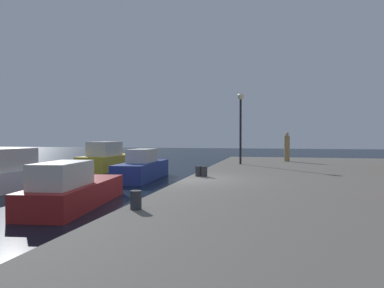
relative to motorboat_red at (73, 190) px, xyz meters
The scene contains 10 objects.
ground_plane 3.91m from the motorboat_red, 32.35° to the left, with size 120.00×120.00×0.00m, color black.
motorboat_red is the anchor object (origin of this frame).
motorboat_yellow 13.64m from the motorboat_red, 111.05° to the left, with size 2.23×5.90×2.00m.
motorboat_blue 7.99m from the motorboat_red, 94.15° to the left, with size 1.89×5.57×1.66m.
motorboat_white 6.04m from the motorboat_red, 143.96° to the left, with size 2.15×5.34×1.83m.
lamp_post_mid_promenade 11.02m from the motorboat_red, 63.94° to the left, with size 0.36×0.36×3.99m.
bollard_south 4.85m from the motorboat_red, 36.77° to the left, with size 0.24×0.24×0.40m, color #2D2D33.
bollard_center 5.13m from the motorboat_red, 44.56° to the right, with size 0.24×0.24×0.40m, color #2D2D33.
bollard_north 4.68m from the motorboat_red, 38.79° to the left, with size 0.24×0.24×0.40m, color #2D2D33.
person_mid_promenade 14.52m from the motorboat_red, 59.76° to the left, with size 0.34×0.34×1.85m.
Camera 1 is at (3.22, -12.79, 2.34)m, focal length 33.64 mm.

